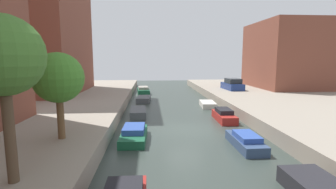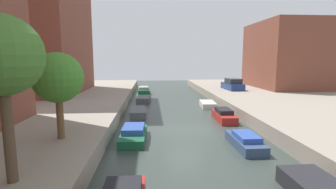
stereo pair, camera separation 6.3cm
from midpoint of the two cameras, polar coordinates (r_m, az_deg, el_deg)
The scene contains 13 objects.
ground_plane at distance 18.31m, azimuth 3.85°, elevation -8.13°, with size 84.00×84.00×0.00m, color #333D38.
apartment_tower_far at distance 35.05m, azimuth -27.82°, elevation 15.31°, with size 10.00×13.49×18.10m, color brown.
low_block_right at distance 40.83m, azimuth 26.28°, elevation 8.09°, with size 10.00×11.51×9.35m, color brown.
street_tree_1 at distance 9.51m, azimuth -33.68°, elevation 7.13°, with size 2.60×2.60×5.54m.
street_tree_2 at distance 13.82m, azimuth -23.80°, elevation 3.42°, with size 2.57×2.57×4.47m.
parked_car at distance 34.95m, azimuth 14.62°, elevation 2.15°, with size 2.10×4.26×1.52m.
moored_boat_left_2 at distance 16.21m, azimuth -7.79°, elevation -9.01°, with size 1.67×3.76×0.87m.
moored_boat_left_3 at distance 22.74m, azimuth -6.78°, elevation -4.09°, with size 1.49×3.52×0.66m.
moored_boat_left_4 at distance 30.24m, azimuth -5.49°, elevation -1.06°, with size 1.73×3.33×0.61m.
moored_boat_left_5 at distance 37.33m, azimuth -5.58°, elevation 0.92°, with size 1.98×4.51×1.06m.
moored_boat_right_2 at distance 15.46m, azimuth 17.38°, elevation -10.18°, with size 1.35×3.52×0.85m.
moored_boat_right_3 at distance 21.41m, azimuth 12.77°, elevation -4.75°, with size 1.35×3.57×0.99m.
moored_boat_right_4 at distance 27.22m, azimuth 9.14°, elevation -2.23°, with size 1.65×3.09×0.55m.
Camera 2 is at (-2.43, -17.41, 5.13)m, focal length 26.63 mm.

